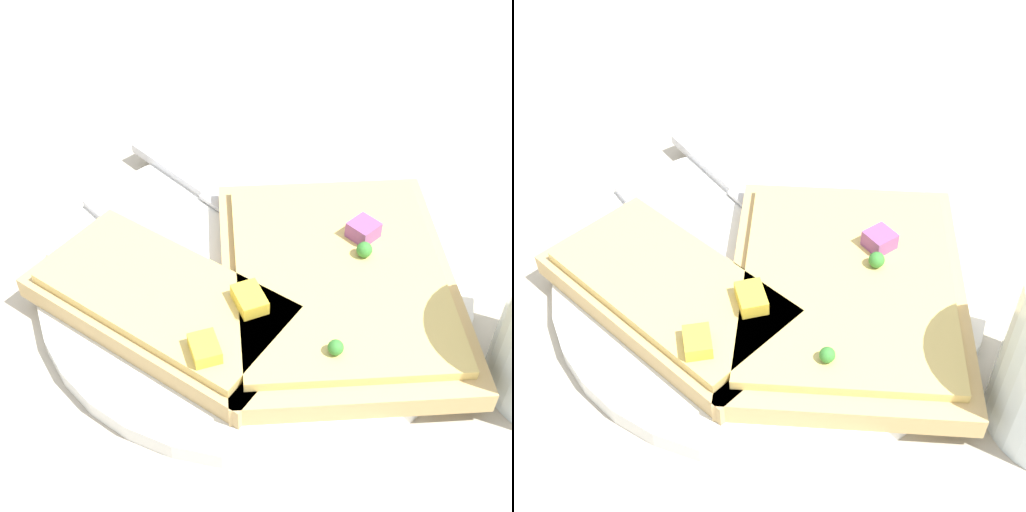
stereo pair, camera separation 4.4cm
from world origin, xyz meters
The scene contains 7 objects.
ground_plane centered at (0.00, 0.00, 0.00)m, with size 4.00×4.00×0.00m, color #BCB29E.
plate centered at (0.00, 0.00, 0.01)m, with size 0.27×0.27×0.01m.
fork centered at (-0.01, 0.05, 0.01)m, with size 0.18×0.10×0.01m.
knife centered at (0.07, 0.01, 0.01)m, with size 0.20×0.12×0.01m.
pizza_slice_main centered at (-0.03, -0.04, 0.02)m, with size 0.21×0.17×0.03m.
pizza_slice_corner centered at (-0.02, 0.06, 0.02)m, with size 0.18×0.17×0.03m.
crumb_scatter centered at (-0.03, 0.00, 0.02)m, with size 0.07×0.21×0.01m.
Camera 1 is at (-0.31, 0.08, 0.33)m, focal length 50.00 mm.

